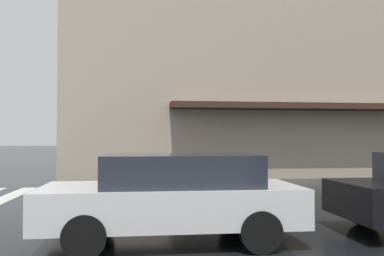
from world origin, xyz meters
The scene contains 2 objects.
haussmann_block_corner centered at (21.36, -16.43, 9.19)m, with size 18.93×29.56×18.77m.
car_white centered at (2.50, -5.51, 0.76)m, with size 1.85×4.10×1.41m.
Camera 1 is at (-4.15, -5.01, 1.65)m, focal length 38.41 mm.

